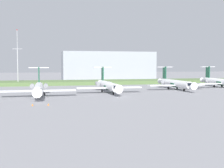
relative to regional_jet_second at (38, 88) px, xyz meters
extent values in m
plane|color=gray|center=(25.09, 23.05, -2.54)|extent=(500.00, 500.00, 0.00)
cube|color=#597542|center=(25.09, 53.50, -1.68)|extent=(320.00, 20.00, 1.70)
cylinder|color=white|center=(0.00, -0.59, -0.09)|extent=(2.70, 24.00, 2.70)
cone|color=white|center=(0.00, -14.09, -0.09)|extent=(2.70, 3.00, 2.70)
cone|color=white|center=(0.00, 13.41, -0.09)|extent=(2.30, 4.00, 2.29)
cube|color=black|center=(0.00, -12.19, 0.39)|extent=(2.02, 1.80, 0.90)
cylinder|color=#195138|center=(0.00, -0.59, -0.24)|extent=(2.76, 3.60, 2.76)
cube|color=white|center=(-5.90, -1.59, -0.69)|extent=(11.00, 3.20, 0.36)
cube|color=white|center=(5.91, -1.59, -0.69)|extent=(11.00, 3.20, 0.36)
cube|color=#195138|center=(0.00, 10.41, 3.86)|extent=(0.36, 3.20, 5.20)
cube|color=white|center=(0.00, 10.71, 6.26)|extent=(6.80, 1.80, 0.24)
cylinder|color=gray|center=(-2.25, 8.61, 0.11)|extent=(1.50, 3.40, 1.50)
cylinder|color=gray|center=(2.25, 8.61, 0.11)|extent=(1.50, 3.40, 1.50)
cylinder|color=gray|center=(0.00, -8.03, -1.54)|extent=(0.20, 0.20, 0.65)
cylinder|color=black|center=(0.00, -8.03, -2.09)|extent=(0.30, 0.90, 0.90)
cylinder|color=black|center=(-1.90, 1.81, -2.09)|extent=(0.35, 0.90, 0.90)
cylinder|color=black|center=(1.90, 1.81, -2.09)|extent=(0.35, 0.90, 0.90)
cylinder|color=white|center=(23.76, 6.36, -0.09)|extent=(2.70, 24.00, 2.70)
cone|color=white|center=(23.76, -7.14, -0.09)|extent=(2.70, 3.00, 2.70)
cone|color=white|center=(23.76, 20.36, -0.09)|extent=(2.29, 4.00, 2.29)
cube|color=black|center=(23.76, -5.24, 0.39)|extent=(2.03, 1.80, 0.90)
cylinder|color=#195138|center=(23.76, 6.36, -0.24)|extent=(2.76, 3.60, 2.76)
cube|color=white|center=(17.86, 5.36, -0.69)|extent=(11.00, 3.20, 0.36)
cube|color=white|center=(29.67, 5.36, -0.69)|extent=(11.00, 3.20, 0.36)
cube|color=#195138|center=(23.76, 17.36, 3.86)|extent=(0.36, 3.20, 5.20)
cube|color=white|center=(23.76, 17.66, 6.26)|extent=(6.80, 1.80, 0.24)
cylinder|color=gray|center=(21.51, 15.56, 0.11)|extent=(1.50, 3.40, 1.50)
cylinder|color=gray|center=(26.01, 15.56, 0.11)|extent=(1.50, 3.40, 1.50)
cylinder|color=gray|center=(23.76, -1.08, -1.54)|extent=(0.20, 0.20, 0.65)
cylinder|color=black|center=(23.76, -1.08, -2.09)|extent=(0.30, 0.90, 0.90)
cylinder|color=black|center=(21.86, 8.76, -2.09)|extent=(0.35, 0.90, 0.90)
cylinder|color=black|center=(25.66, 8.76, -2.09)|extent=(0.35, 0.90, 0.90)
cylinder|color=white|center=(52.12, 12.78, -0.09)|extent=(2.70, 24.00, 2.70)
cone|color=white|center=(52.12, -0.72, -0.09)|extent=(2.70, 3.00, 2.70)
cone|color=white|center=(52.12, 26.78, -0.09)|extent=(2.30, 4.00, 2.29)
cube|color=black|center=(52.12, 1.18, 0.39)|extent=(2.02, 1.80, 0.90)
cylinder|color=#195138|center=(52.12, 12.78, -0.24)|extent=(2.76, 3.60, 2.76)
cube|color=white|center=(46.21, 11.78, -0.69)|extent=(11.00, 3.20, 0.36)
cube|color=white|center=(58.02, 11.78, -0.69)|extent=(11.00, 3.20, 0.36)
cube|color=#195138|center=(52.12, 23.78, 3.86)|extent=(0.36, 3.20, 5.20)
cube|color=white|center=(52.12, 24.08, 6.26)|extent=(6.80, 1.80, 0.24)
cylinder|color=gray|center=(49.87, 21.98, 0.11)|extent=(1.50, 3.40, 1.50)
cylinder|color=gray|center=(54.37, 21.98, 0.11)|extent=(1.50, 3.40, 1.50)
cylinder|color=gray|center=(52.12, 5.34, -1.54)|extent=(0.20, 0.20, 0.65)
cylinder|color=black|center=(52.12, 5.34, -2.09)|extent=(0.30, 0.90, 0.90)
cylinder|color=black|center=(50.22, 15.18, -2.09)|extent=(0.35, 0.90, 0.90)
cylinder|color=black|center=(54.02, 15.18, -2.09)|extent=(0.35, 0.90, 0.90)
cylinder|color=white|center=(75.95, 18.20, -0.09)|extent=(2.70, 24.00, 2.70)
cone|color=white|center=(75.95, 32.20, -0.09)|extent=(2.30, 4.00, 2.29)
cylinder|color=#195138|center=(75.95, 18.20, -0.24)|extent=(2.76, 3.60, 2.76)
cube|color=white|center=(70.05, 17.20, -0.69)|extent=(11.00, 3.20, 0.36)
cube|color=#195138|center=(75.95, 29.20, 3.86)|extent=(0.36, 3.20, 5.20)
cube|color=white|center=(75.95, 29.50, 6.26)|extent=(6.80, 1.80, 0.24)
cylinder|color=gray|center=(73.70, 27.40, 0.11)|extent=(1.50, 3.40, 1.50)
cylinder|color=gray|center=(78.20, 27.40, 0.11)|extent=(1.50, 3.40, 1.50)
cylinder|color=black|center=(74.05, 20.60, -2.09)|extent=(0.35, 0.90, 0.90)
cylinder|color=black|center=(77.85, 20.60, -2.09)|extent=(0.35, 0.90, 0.90)
cylinder|color=#B2B2B7|center=(-10.57, 51.82, 5.88)|extent=(0.50, 0.50, 16.84)
cylinder|color=#B2B2B7|center=(-10.57, 51.82, 18.83)|extent=(0.28, 0.28, 9.07)
cube|color=#B2B2B7|center=(-10.57, 51.82, 14.70)|extent=(4.40, 0.20, 0.20)
sphere|color=red|center=(-10.57, 51.82, 23.62)|extent=(0.50, 0.50, 0.50)
cube|color=#9EA3AD|center=(40.22, 86.04, 6.25)|extent=(56.19, 23.03, 17.56)
cone|color=orange|center=(-0.95, -21.91, -2.26)|extent=(0.44, 0.44, 0.55)
cone|color=orange|center=(2.75, -22.08, -2.26)|extent=(0.44, 0.44, 0.55)
camera|label=1|loc=(2.18, -94.31, 7.40)|focal=47.17mm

